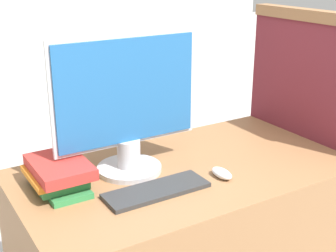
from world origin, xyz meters
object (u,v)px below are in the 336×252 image
keyboard (157,190)px  book_stack (59,174)px  mouse (222,173)px  monitor (127,106)px

keyboard → book_stack: size_ratio=1.37×
keyboard → mouse: 0.27m
keyboard → book_stack: bearing=143.1°
mouse → book_stack: bearing=157.1°
keyboard → mouse: (0.27, -0.02, 0.01)m
keyboard → book_stack: book_stack is taller
keyboard → mouse: bearing=-4.8°
keyboard → mouse: mouse is taller
monitor → mouse: bearing=-40.8°
monitor → mouse: monitor is taller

